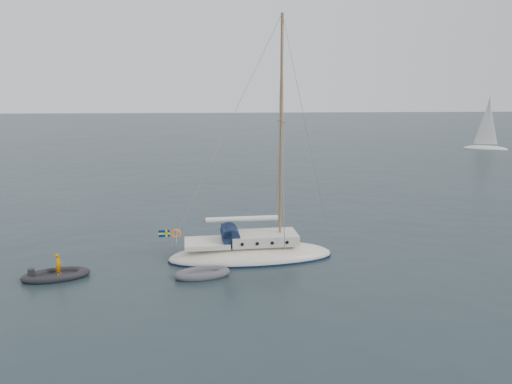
{
  "coord_description": "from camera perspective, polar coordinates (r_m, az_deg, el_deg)",
  "views": [
    {
      "loc": [
        -3.49,
        -27.86,
        9.98
      ],
      "look_at": [
        -1.61,
        0.0,
        3.9
      ],
      "focal_mm": 35.0,
      "sensor_mm": 36.0,
      "label": 1
    }
  ],
  "objects": [
    {
      "name": "rib",
      "position": [
        28.44,
        -21.93,
        -8.74
      ],
      "size": [
        3.45,
        1.57,
        1.35
      ],
      "rotation": [
        0.0,
        0.0,
        0.28
      ],
      "color": "black",
      "rests_on": "ground"
    },
    {
      "name": "ground",
      "position": [
        29.8,
        3.11,
        -7.31
      ],
      "size": [
        300.0,
        300.0,
        0.0
      ],
      "primitive_type": "plane",
      "color": "black",
      "rests_on": "ground"
    },
    {
      "name": "dinghy",
      "position": [
        26.78,
        -6.17,
        -9.24
      ],
      "size": [
        2.99,
        1.35,
        0.43
      ],
      "rotation": [
        0.0,
        0.0,
        0.22
      ],
      "color": "#4D4D53",
      "rests_on": "ground"
    },
    {
      "name": "sailboat",
      "position": [
        28.94,
        -0.56,
        -5.64
      ],
      "size": [
        10.03,
        3.0,
        14.29
      ],
      "rotation": [
        0.0,
        0.0,
        0.07
      ],
      "color": "silver",
      "rests_on": "ground"
    },
    {
      "name": "distant_yacht_b",
      "position": [
        85.52,
        24.91,
        6.88
      ],
      "size": [
        6.41,
        3.42,
        8.5
      ],
      "rotation": [
        0.0,
        0.0,
        -0.42
      ],
      "color": "silver",
      "rests_on": "ground"
    }
  ]
}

